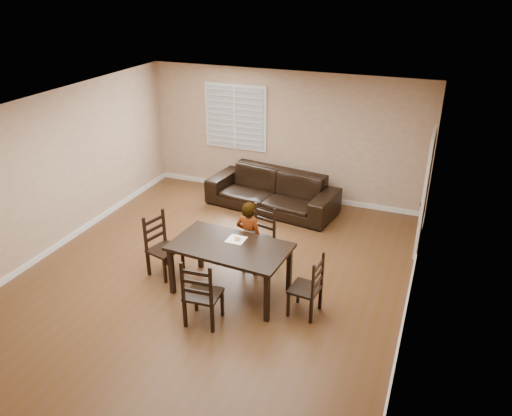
# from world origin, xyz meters

# --- Properties ---
(ground) EXTENTS (7.00, 7.00, 0.00)m
(ground) POSITION_xyz_m (0.00, 0.00, 0.00)
(ground) COLOR #57341D
(ground) RESTS_ON ground
(room) EXTENTS (6.04, 7.04, 2.72)m
(room) POSITION_xyz_m (0.04, 0.18, 1.81)
(room) COLOR tan
(room) RESTS_ON ground
(dining_table) EXTENTS (1.80, 1.10, 0.81)m
(dining_table) POSITION_xyz_m (0.43, -0.30, 0.73)
(dining_table) COLOR black
(dining_table) RESTS_ON ground
(chair_near) EXTENTS (0.53, 0.50, 0.98)m
(chair_near) POSITION_xyz_m (0.53, 0.79, 0.44)
(chair_near) COLOR black
(chair_near) RESTS_ON ground
(chair_far) EXTENTS (0.50, 0.47, 1.03)m
(chair_far) POSITION_xyz_m (0.38, -1.21, 0.47)
(chair_far) COLOR black
(chair_far) RESTS_ON ground
(chair_left) EXTENTS (0.54, 0.56, 1.03)m
(chair_left) POSITION_xyz_m (-0.88, -0.18, 0.47)
(chair_left) COLOR black
(chair_left) RESTS_ON ground
(chair_right) EXTENTS (0.44, 0.46, 0.94)m
(chair_right) POSITION_xyz_m (1.74, -0.40, 0.43)
(chair_right) COLOR black
(chair_right) RESTS_ON ground
(child) EXTENTS (0.49, 0.36, 1.26)m
(child) POSITION_xyz_m (0.48, 0.33, 0.63)
(child) COLOR gray
(child) RESTS_ON ground
(napkin) EXTENTS (0.27, 0.27, 0.00)m
(napkin) POSITION_xyz_m (0.45, -0.11, 0.81)
(napkin) COLOR white
(napkin) RESTS_ON dining_table
(donut) EXTENTS (0.10, 0.10, 0.04)m
(donut) POSITION_xyz_m (0.47, -0.11, 0.84)
(donut) COLOR #C28845
(donut) RESTS_ON napkin
(sofa) EXTENTS (2.79, 1.42, 0.78)m
(sofa) POSITION_xyz_m (-0.00, 2.76, 0.39)
(sofa) COLOR black
(sofa) RESTS_ON ground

